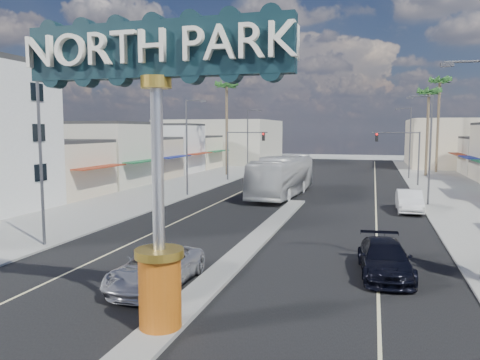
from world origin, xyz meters
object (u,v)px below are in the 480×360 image
Objects in this scene: streetlight_l_mid at (188,142)px; car_parked_right at (409,201)px; streetlight_r_mid at (428,144)px; suv_left at (156,268)px; traffic_signal_left at (242,146)px; city_bus at (282,176)px; palm_left_far at (227,90)px; streetlight_l_far at (249,138)px; suv_right at (385,259)px; palm_right_far at (440,86)px; traffic_signal_right at (402,147)px; streetlight_l_near at (43,152)px; palm_right_mid at (429,96)px; streetlight_r_far at (409,139)px; gateway_sign at (157,139)px.

streetlight_l_mid is 1.78× the size of car_parked_right.
suv_left is (-12.43, -24.23, -4.32)m from streetlight_r_mid.
traffic_signal_left is 0.44× the size of city_bus.
palm_left_far is 33.77m from car_parked_right.
streetlight_r_mid reaches higher than suv_left.
streetlight_l_far is 0.67× the size of city_bus.
streetlight_r_mid is 1.77× the size of suv_right.
streetlight_l_mid is at bearing -160.34° from city_bus.
palm_right_far reaches higher than streetlight_l_far.
traffic_signal_right is 39.26m from streetlight_l_near.
palm_right_mid is 31.23m from car_parked_right.
city_bus is at bearing -122.44° from streetlight_r_far.
streetlight_l_far is 20.87m from streetlight_r_far.
palm_right_mid reaches higher than streetlight_l_near.
streetlight_l_near is 58.35m from palm_right_far.
traffic_signal_left is at bearing 125.42° from city_bus.
traffic_signal_right is 0.46× the size of palm_left_far.
traffic_signal_right is 24.09m from palm_left_far.
palm_right_mid is at bearing 76.47° from gateway_sign.
streetlight_r_far is at bearing 63.58° from streetlight_l_near.
palm_left_far reaches higher than car_parked_right.
palm_right_far is at bearing 23.20° from palm_left_far.
car_parked_right is (19.34, -3.38, -4.23)m from streetlight_l_mid.
palm_right_far is at bearing 72.10° from traffic_signal_right.
city_bus is at bearing 89.87° from suv_left.
streetlight_l_mid is at bearing 169.32° from car_parked_right.
palm_right_far reaches higher than traffic_signal_left.
palm_left_far reaches higher than gateway_sign.
streetlight_l_far is at bearing 180.00° from streetlight_r_far.
palm_right_mid reaches higher than suv_left.
streetlight_l_mid is at bearing 109.06° from suv_left.
city_bus is at bearing -119.90° from palm_right_far.
traffic_signal_left reaches higher than car_parked_right.
streetlight_r_far is 23.40m from city_bus.
suv_left is (8.43, -46.23, -4.32)m from streetlight_l_far.
suv_left is (-17.00, -56.23, -11.64)m from palm_right_far.
city_bus is (-8.77, 22.69, 1.14)m from suv_right.
palm_right_mid is at bearing 84.36° from streetlight_r_mid.
streetlight_l_mid is 1.77× the size of suv_right.
city_bus is at bearing -58.14° from traffic_signal_left.
streetlight_r_far is (20.87, 42.00, 0.00)m from streetlight_l_near.
palm_left_far is at bearing 164.85° from traffic_signal_right.
suv_left is at bearing -86.45° from city_bus.
traffic_signal_left is 0.67× the size of streetlight_l_far.
suv_left is at bearing -160.85° from suv_right.
streetlight_l_near is 0.74× the size of palm_right_mid.
palm_left_far is 2.59× the size of car_parked_right.
streetlight_l_near reaches higher than car_parked_right.
gateway_sign is at bearing -69.58° from streetlight_l_mid.
palm_left_far is at bearing 132.37° from car_parked_right.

